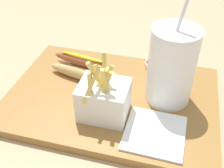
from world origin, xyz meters
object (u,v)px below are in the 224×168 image
object	(u,v)px
fries_basket	(102,99)
napkin_stack	(155,133)
hot_dog_1	(84,68)
ketchup_cup_1	(152,65)
soda_cup	(171,66)

from	to	relation	value
fries_basket	napkin_stack	world-z (taller)	fries_basket
hot_dog_1	ketchup_cup_1	bearing A→B (deg)	26.23
soda_cup	napkin_stack	distance (m)	0.14
hot_dog_1	ketchup_cup_1	distance (m)	0.18
hot_dog_1	ketchup_cup_1	size ratio (longest dim) A/B	4.92
hot_dog_1	napkin_stack	size ratio (longest dim) A/B	1.51
hot_dog_1	soda_cup	bearing A→B (deg)	-7.78
soda_cup	fries_basket	world-z (taller)	soda_cup
hot_dog_1	ketchup_cup_1	xyz separation A→B (m)	(0.16, 0.08, -0.01)
hot_dog_1	napkin_stack	xyz separation A→B (m)	(0.20, -0.14, -0.02)
soda_cup	hot_dog_1	distance (m)	0.22
hot_dog_1	ketchup_cup_1	world-z (taller)	hot_dog_1
fries_basket	napkin_stack	size ratio (longest dim) A/B	1.21
hot_dog_1	napkin_stack	bearing A→B (deg)	-36.39
ketchup_cup_1	napkin_stack	xyz separation A→B (m)	(0.04, -0.22, -0.01)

